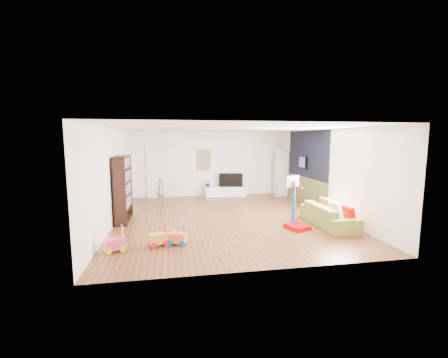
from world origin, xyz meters
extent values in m
cube|color=brown|center=(0.00, 0.00, 0.00)|extent=(6.50, 7.50, 0.00)
cube|color=white|center=(0.00, 0.00, 2.70)|extent=(6.50, 7.50, 0.00)
cube|color=white|center=(0.00, 3.75, 1.35)|extent=(6.50, 0.00, 2.70)
cube|color=silver|center=(0.00, -3.75, 1.35)|extent=(6.50, 0.00, 2.70)
cube|color=silver|center=(-3.25, 0.00, 1.35)|extent=(0.00, 7.50, 2.70)
cube|color=silver|center=(3.25, 0.00, 1.35)|extent=(0.00, 7.50, 2.70)
cube|color=black|center=(3.23, 1.40, 1.85)|extent=(0.01, 3.20, 1.70)
cube|color=brown|center=(3.23, 1.40, 0.50)|extent=(0.01, 3.20, 1.00)
cube|color=white|center=(-1.90, 3.71, 1.05)|extent=(1.45, 0.06, 2.10)
cube|color=gold|center=(-0.25, 3.71, 1.55)|extent=(0.62, 0.06, 0.92)
cube|color=#7F3F8C|center=(3.17, 1.60, 1.55)|extent=(0.04, 0.56, 0.46)
cube|color=white|center=(0.62, 3.47, 0.20)|extent=(1.74, 0.46, 0.40)
cube|color=silver|center=(2.97, 3.24, 0.97)|extent=(0.46, 0.46, 1.94)
cube|color=black|center=(-3.02, 0.22, 0.95)|extent=(0.35, 1.31, 1.91)
imported|color=olive|center=(2.66, -1.30, 0.30)|extent=(0.82, 2.04, 0.59)
cube|color=#BC0004|center=(1.67, -1.44, 0.71)|extent=(0.66, 0.73, 1.43)
cube|color=gold|center=(-1.96, -2.10, 0.26)|extent=(0.46, 0.37, 0.53)
cube|color=#EC5B32|center=(-1.53, -2.10, 0.26)|extent=(0.45, 0.36, 0.51)
cube|color=#E44587|center=(-2.86, -2.30, 0.27)|extent=(0.47, 0.37, 0.54)
imported|color=gray|center=(-2.04, 2.55, 0.46)|extent=(0.40, 0.38, 0.92)
imported|color=black|center=(0.85, 3.50, 0.69)|extent=(1.00, 0.33, 0.57)
imported|color=navy|center=(-0.13, 3.47, 0.58)|extent=(0.34, 0.30, 0.36)
cube|color=#B00E00|center=(2.88, -1.89, 0.47)|extent=(0.12, 0.42, 0.42)
cube|color=white|center=(2.89, -1.27, 0.47)|extent=(0.13, 0.38, 0.37)
cube|color=#B34925|center=(2.88, -0.73, 0.47)|extent=(0.18, 0.41, 0.40)
camera|label=1|loc=(-1.63, -8.76, 2.39)|focal=24.00mm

